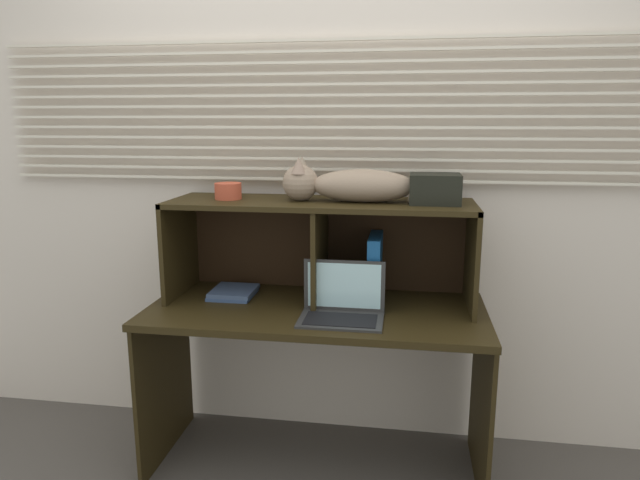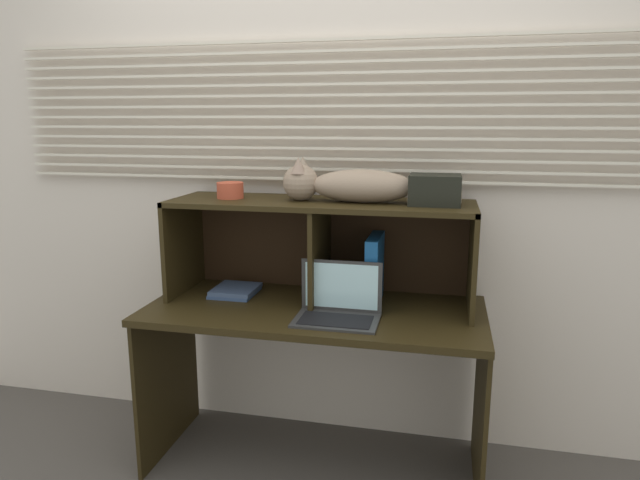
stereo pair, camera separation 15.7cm
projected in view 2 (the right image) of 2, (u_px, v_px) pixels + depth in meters
name	position (u px, v px, depth m)	size (l,w,h in m)	color
back_panel_with_blinds	(332.00, 177.00, 2.62)	(4.40, 0.08, 2.50)	beige
desk	(314.00, 339.00, 2.41)	(1.43, 0.64, 0.74)	black
hutch_shelf_unit	(322.00, 229.00, 2.46)	(1.31, 0.40, 0.44)	black
cat	(348.00, 185.00, 2.36)	(0.75, 0.17, 0.19)	gray
laptop	(338.00, 307.00, 2.24)	(0.33, 0.22, 0.22)	#313131
binder_upright	(375.00, 270.00, 2.41)	(0.05, 0.26, 0.30)	#164F8E
book_stack	(235.00, 291.00, 2.56)	(0.19, 0.21, 0.03)	#344B75
small_basket	(230.00, 190.00, 2.48)	(0.12, 0.12, 0.07)	#BC4A31
storage_box	(435.00, 190.00, 2.28)	(0.21, 0.18, 0.12)	black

